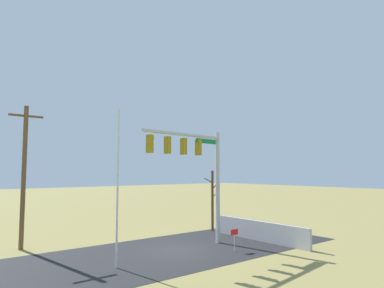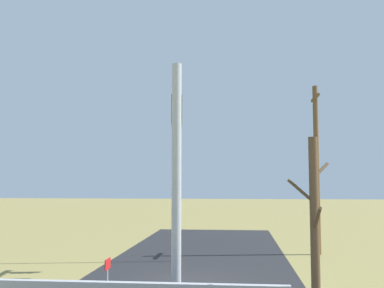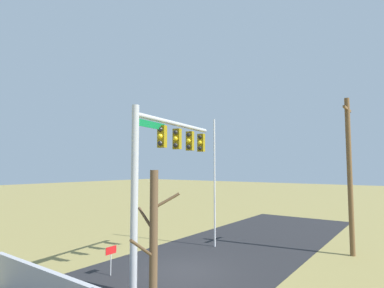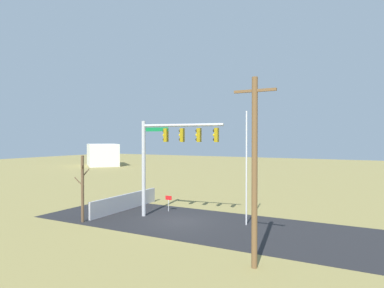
# 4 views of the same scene
# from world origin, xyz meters

# --- Properties ---
(ground_plane) EXTENTS (160.00, 160.00, 0.00)m
(ground_plane) POSITION_xyz_m (0.00, 0.00, 0.00)
(ground_plane) COLOR olive
(road_surface) EXTENTS (28.00, 8.00, 0.01)m
(road_surface) POSITION_xyz_m (-4.00, 0.00, 0.01)
(road_surface) COLOR #232326
(road_surface) RESTS_ON ground_plane
(signal_mast) EXTENTS (6.15, 1.07, 7.00)m
(signal_mast) POSITION_xyz_m (1.21, -0.25, 5.02)
(signal_mast) COLOR #B2B5BA
(signal_mast) RESTS_ON ground_plane
(flagpole) EXTENTS (0.10, 0.10, 7.51)m
(flagpole) POSITION_xyz_m (-4.39, -1.13, 3.76)
(flagpole) COLOR silver
(flagpole) RESTS_ON ground_plane
(utility_pole) EXTENTS (1.90, 0.26, 8.39)m
(utility_pole) POSITION_xyz_m (-7.07, 5.70, 4.36)
(utility_pole) COLOR brown
(utility_pole) RESTS_ON ground_plane
(bare_tree) EXTENTS (1.27, 1.02, 4.55)m
(bare_tree) POSITION_xyz_m (5.71, 3.42, 2.33)
(bare_tree) COLOR brown
(bare_tree) RESTS_ON ground_plane
(open_sign) EXTENTS (0.56, 0.04, 1.22)m
(open_sign) POSITION_xyz_m (2.34, -2.20, 0.91)
(open_sign) COLOR silver
(open_sign) RESTS_ON ground_plane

